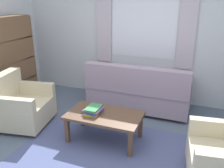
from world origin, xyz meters
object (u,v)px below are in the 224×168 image
Objects in this scene: coffee_table at (104,117)px; armchair_left at (20,105)px; book_stack_on_table at (93,110)px; bookshelf at (15,59)px; couch at (138,91)px.

armchair_left is at bearing -177.99° from coffee_table.
armchair_left is 1.51m from coffee_table.
armchair_left reaches higher than book_stack_on_table.
bookshelf reaches higher than armchair_left.
coffee_table is at bearing 10.41° from book_stack_on_table.
armchair_left is 0.56× the size of bookshelf.
coffee_table is 0.64× the size of bookshelf.
bookshelf is (-2.09, 0.81, 0.40)m from book_stack_on_table.
couch is 1.73× the size of coffee_table.
armchair_left is 3.23× the size of book_stack_on_table.
couch reaches higher than book_stack_on_table.
book_stack_on_table is at bearing 68.90° from bookshelf.
coffee_table is (1.51, 0.05, 0.03)m from armchair_left.
bookshelf reaches higher than coffee_table.
bookshelf is (-2.44, -0.44, 0.52)m from couch.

